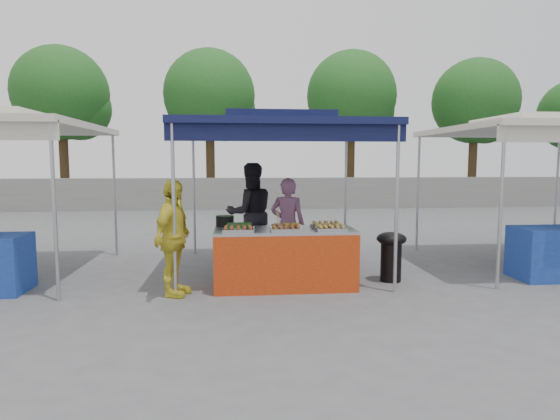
{
  "coord_description": "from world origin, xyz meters",
  "views": [
    {
      "loc": [
        -0.69,
        -6.68,
        1.81
      ],
      "look_at": [
        0.0,
        0.6,
        1.05
      ],
      "focal_mm": 30.0,
      "sensor_mm": 36.0,
      "label": 1
    }
  ],
  "objects": [
    {
      "name": "customer_person",
      "position": [
        -1.53,
        -0.39,
        0.79
      ],
      "size": [
        0.65,
        1.0,
        1.58
      ],
      "primitive_type": "imported",
      "rotation": [
        0.0,
        0.0,
        1.26
      ],
      "color": "gold",
      "rests_on": "ground_plane"
    },
    {
      "name": "main_canopy",
      "position": [
        0.0,
        0.97,
        2.37
      ],
      "size": [
        3.2,
        3.2,
        2.57
      ],
      "color": "#A9A9B0",
      "rests_on": "ground_plane"
    },
    {
      "name": "food_tray_fm",
      "position": [
        -0.01,
        -0.34,
        0.88
      ],
      "size": [
        0.42,
        0.3,
        0.07
      ],
      "color": "#B5B4B9",
      "rests_on": "vendor_table"
    },
    {
      "name": "food_tray_fr",
      "position": [
        0.62,
        -0.34,
        0.88
      ],
      "size": [
        0.42,
        0.3,
        0.07
      ],
      "color": "#B5B4B9",
      "rests_on": "vendor_table"
    },
    {
      "name": "food_tray_bm",
      "position": [
        0.04,
        -0.03,
        0.88
      ],
      "size": [
        0.42,
        0.3,
        0.07
      ],
      "color": "#B5B4B9",
      "rests_on": "vendor_table"
    },
    {
      "name": "vendor_woman",
      "position": [
        0.15,
        0.83,
        0.77
      ],
      "size": [
        0.65,
        0.52,
        1.55
      ],
      "primitive_type": "imported",
      "rotation": [
        0.0,
        0.0,
        2.85
      ],
      "color": "#7C4F6F",
      "rests_on": "ground_plane"
    },
    {
      "name": "crate_right",
      "position": [
        0.18,
        0.46,
        0.16
      ],
      "size": [
        0.54,
        0.38,
        0.33
      ],
      "primitive_type": "cube",
      "color": "navy",
      "rests_on": "ground_plane"
    },
    {
      "name": "tree_2",
      "position": [
        4.3,
        12.9,
        4.38
      ],
      "size": [
        3.75,
        3.73,
        6.41
      ],
      "color": "#3A2916",
      "rests_on": "ground_plane"
    },
    {
      "name": "neighbor_stall_right",
      "position": [
        4.5,
        0.57,
        1.6
      ],
      "size": [
        3.2,
        3.2,
        2.57
      ],
      "color": "#A9A9B0",
      "rests_on": "ground_plane"
    },
    {
      "name": "vendor_table",
      "position": [
        0.0,
        -0.1,
        0.43
      ],
      "size": [
        2.0,
        0.8,
        0.85
      ],
      "color": "#AF330F",
      "rests_on": "ground_plane"
    },
    {
      "name": "food_tray_fl",
      "position": [
        -0.67,
        -0.34,
        0.88
      ],
      "size": [
        0.42,
        0.3,
        0.07
      ],
      "color": "#B5B4B9",
      "rests_on": "vendor_table"
    },
    {
      "name": "wok_burner",
      "position": [
        1.64,
        0.1,
        0.45
      ],
      "size": [
        0.45,
        0.45,
        0.76
      ],
      "rotation": [
        0.0,
        0.0,
        -0.13
      ],
      "color": "black",
      "rests_on": "ground_plane"
    },
    {
      "name": "skewer_cup",
      "position": [
        -0.1,
        -0.23,
        0.9
      ],
      "size": [
        0.08,
        0.08,
        0.09
      ],
      "primitive_type": "cylinder",
      "color": "#A9A9B0",
      "rests_on": "vendor_table"
    },
    {
      "name": "cooking_pot",
      "position": [
        -0.86,
        0.28,
        0.93
      ],
      "size": [
        0.27,
        0.27,
        0.16
      ],
      "primitive_type": "cylinder",
      "color": "black",
      "rests_on": "vendor_table"
    },
    {
      "name": "tree_0",
      "position": [
        -7.46,
        13.12,
        4.37
      ],
      "size": [
        3.74,
        3.72,
        6.39
      ],
      "color": "#3A2916",
      "rests_on": "ground_plane"
    },
    {
      "name": "food_tray_bl",
      "position": [
        -0.64,
        -0.0,
        0.88
      ],
      "size": [
        0.42,
        0.3,
        0.07
      ],
      "color": "#B5B4B9",
      "rests_on": "vendor_table"
    },
    {
      "name": "ground_plane",
      "position": [
        0.0,
        0.0,
        0.0
      ],
      "size": [
        80.0,
        80.0,
        0.0
      ],
      "primitive_type": "plane",
      "color": "#515153"
    },
    {
      "name": "tree_1",
      "position": [
        -1.57,
        12.79,
        4.32
      ],
      "size": [
        3.7,
        3.68,
        6.32
      ],
      "color": "#3A2916",
      "rests_on": "ground_plane"
    },
    {
      "name": "back_wall",
      "position": [
        0.0,
        11.0,
        0.6
      ],
      "size": [
        40.0,
        0.25,
        1.2
      ],
      "primitive_type": "cube",
      "color": "slate",
      "rests_on": "ground_plane"
    },
    {
      "name": "crate_left",
      "position": [
        -0.37,
        0.42,
        0.16
      ],
      "size": [
        0.52,
        0.37,
        0.31
      ],
      "primitive_type": "cube",
      "color": "navy",
      "rests_on": "ground_plane"
    },
    {
      "name": "helper_man",
      "position": [
        -0.43,
        1.53,
        0.89
      ],
      "size": [
        0.99,
        0.85,
        1.79
      ],
      "primitive_type": "imported",
      "rotation": [
        0.0,
        0.0,
        3.36
      ],
      "color": "black",
      "rests_on": "ground_plane"
    },
    {
      "name": "tree_3",
      "position": [
        9.67,
        12.82,
        4.23
      ],
      "size": [
        3.63,
        3.6,
        6.18
      ],
      "color": "#3A2916",
      "rests_on": "ground_plane"
    },
    {
      "name": "food_tray_br",
      "position": [
        0.62,
        -0.01,
        0.88
      ],
      "size": [
        0.42,
        0.3,
        0.07
      ],
      "color": "#B5B4B9",
      "rests_on": "vendor_table"
    },
    {
      "name": "crate_stacked",
      "position": [
        0.18,
        0.46,
        0.48
      ],
      "size": [
        0.51,
        0.36,
        0.31
      ],
      "primitive_type": "cube",
      "color": "navy",
      "rests_on": "crate_right"
    }
  ]
}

